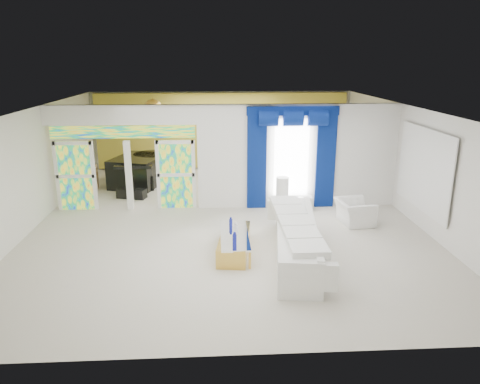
{
  "coord_description": "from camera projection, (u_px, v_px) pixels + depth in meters",
  "views": [
    {
      "loc": [
        -0.3,
        -11.72,
        4.23
      ],
      "look_at": [
        0.3,
        -1.2,
        1.1
      ],
      "focal_mm": 33.81,
      "sensor_mm": 36.0,
      "label": 1
    }
  ],
  "objects": [
    {
      "name": "console_table",
      "position": [
        292.0,
        203.0,
        13.12
      ],
      "size": [
        1.16,
        0.41,
        0.38
      ],
      "primitive_type": "cube",
      "rotation": [
        0.0,
        0.0,
        -0.04
      ],
      "color": "silver",
      "rests_on": "ground"
    },
    {
      "name": "decanters",
      "position": [
        234.0,
        231.0,
        10.14
      ],
      "size": [
        0.2,
        1.13,
        0.22
      ],
      "color": "#151B93",
      "rests_on": "coffee_table"
    },
    {
      "name": "chandelier",
      "position": [
        153.0,
        108.0,
        14.81
      ],
      "size": [
        0.6,
        0.6,
        0.6
      ],
      "primitive_type": "sphere",
      "color": "gold",
      "rests_on": "ceiling"
    },
    {
      "name": "blue_pelmet",
      "position": [
        293.0,
        111.0,
        12.57
      ],
      "size": [
        2.6,
        0.12,
        0.25
      ],
      "primitive_type": "cube",
      "color": "#04164E",
      "rests_on": "dividing_wall"
    },
    {
      "name": "blue_drape_right",
      "position": [
        326.0,
        160.0,
        13.03
      ],
      "size": [
        0.55,
        0.1,
        2.8
      ],
      "primitive_type": "cube",
      "color": "#04164E",
      "rests_on": "ground"
    },
    {
      "name": "coffee_table",
      "position": [
        234.0,
        243.0,
        10.21
      ],
      "size": [
        0.86,
        1.93,
        0.41
      ],
      "primitive_type": "cube",
      "rotation": [
        0.0,
        0.0,
        -0.13
      ],
      "color": "gold",
      "rests_on": "ground"
    },
    {
      "name": "dividing_header",
      "position": [
        122.0,
        115.0,
        12.46
      ],
      "size": [
        4.3,
        0.18,
        0.55
      ],
      "primitive_type": "cube",
      "color": "white",
      "rests_on": "dividing_wall"
    },
    {
      "name": "grand_piano",
      "position": [
        139.0,
        171.0,
        15.61
      ],
      "size": [
        1.97,
        2.28,
        0.98
      ],
      "primitive_type": "cube",
      "rotation": [
        0.0,
        0.0,
        -0.29
      ],
      "color": "black",
      "rests_on": "ground"
    },
    {
      "name": "window_pane",
      "position": [
        291.0,
        159.0,
        12.99
      ],
      "size": [
        1.0,
        0.02,
        2.3
      ],
      "primitive_type": "cube",
      "color": "white",
      "rests_on": "dividing_wall"
    },
    {
      "name": "armchair",
      "position": [
        354.0,
        212.0,
        11.95
      ],
      "size": [
        0.96,
        1.06,
        0.63
      ],
      "primitive_type": "imported",
      "rotation": [
        0.0,
        0.0,
        1.69
      ],
      "color": "white",
      "rests_on": "ground"
    },
    {
      "name": "white_sofa",
      "position": [
        296.0,
        240.0,
        9.95
      ],
      "size": [
        1.34,
        3.98,
        0.74
      ],
      "primitive_type": "cube",
      "rotation": [
        0.0,
        0.0,
        -0.13
      ],
      "color": "white",
      "rests_on": "ground"
    },
    {
      "name": "tv_console",
      "position": [
        89.0,
        178.0,
        15.06
      ],
      "size": [
        0.6,
        0.56,
        0.79
      ],
      "primitive_type": "cube",
      "rotation": [
        0.0,
        0.0,
        0.13
      ],
      "color": "tan",
      "rests_on": "ground"
    },
    {
      "name": "wall_mirror",
      "position": [
        424.0,
        170.0,
        11.31
      ],
      "size": [
        0.04,
        2.7,
        1.9
      ],
      "primitive_type": "cube",
      "color": "white",
      "rests_on": "ground"
    },
    {
      "name": "stained_transom",
      "position": [
        123.0,
        132.0,
        12.59
      ],
      "size": [
        4.0,
        0.05,
        0.35
      ],
      "primitive_type": "cube",
      "color": "#994C3F",
      "rests_on": "dividing_header"
    },
    {
      "name": "blue_drape_left",
      "position": [
        257.0,
        161.0,
        12.92
      ],
      "size": [
        0.55,
        0.1,
        2.8
      ],
      "primitive_type": "cube",
      "color": "#04164E",
      "rests_on": "ground"
    },
    {
      "name": "stained_panel_left",
      "position": [
        76.0,
        176.0,
        12.87
      ],
      "size": [
        0.95,
        0.04,
        2.0
      ],
      "primitive_type": "cube",
      "color": "#994C3F",
      "rests_on": "ground"
    },
    {
      "name": "gold_curtains",
      "position": [
        222.0,
        131.0,
        17.65
      ],
      "size": [
        9.7,
        0.12,
        2.9
      ],
      "primitive_type": "cube",
      "color": "gold",
      "rests_on": "ground"
    },
    {
      "name": "stained_panel_right",
      "position": [
        176.0,
        175.0,
        13.03
      ],
      "size": [
        0.95,
        0.04,
        2.0
      ],
      "primitive_type": "cube",
      "color": "#994C3F",
      "rests_on": "ground"
    },
    {
      "name": "dividing_wall",
      "position": [
        299.0,
        156.0,
        13.08
      ],
      "size": [
        5.7,
        0.18,
        3.0
      ],
      "primitive_type": "cube",
      "color": "white",
      "rests_on": "ground"
    },
    {
      "name": "table_lamp",
      "position": [
        282.0,
        187.0,
        12.96
      ],
      "size": [
        0.36,
        0.36,
        0.58
      ],
      "primitive_type": "cylinder",
      "color": "silver",
      "rests_on": "console_table"
    },
    {
      "name": "floor",
      "position": [
        227.0,
        218.0,
        12.43
      ],
      "size": [
        12.0,
        12.0,
        0.0
      ],
      "primitive_type": "plane",
      "color": "#B7AF9E",
      "rests_on": "ground"
    },
    {
      "name": "piano_bench",
      "position": [
        132.0,
        193.0,
        14.18
      ],
      "size": [
        0.96,
        0.59,
        0.3
      ],
      "primitive_type": "cube",
      "rotation": [
        0.0,
        0.0,
        -0.29
      ],
      "color": "black",
      "rests_on": "ground"
    }
  ]
}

